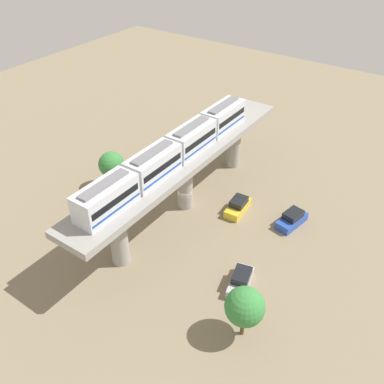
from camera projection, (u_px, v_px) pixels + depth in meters
The scene contains 9 objects.
ground_plane at pixel (185, 206), 52.60m from camera, with size 120.00×120.00×0.00m, color #84755B.
viaduct at pixel (185, 167), 49.20m from camera, with size 5.20×35.80×7.34m.
train at pixel (173, 151), 45.99m from camera, with size 2.64×27.45×3.24m.
parked_car_silver at pixel (241, 281), 41.64m from camera, with size 2.75×4.51×1.76m.
parked_car_blue at pixel (292, 219), 49.30m from camera, with size 2.56×4.46×1.76m.
parked_car_yellow at pixel (238, 206), 51.29m from camera, with size 2.13×4.33×1.76m.
tree_near_viaduct at pixel (179, 142), 58.59m from camera, with size 3.08×3.08×5.10m.
tree_mid_lot at pixel (245, 307), 35.44m from camera, with size 3.50×3.50×5.44m.
tree_far_corner at pixel (111, 164), 53.96m from camera, with size 3.36×3.36×5.13m.
Camera 1 is at (24.46, -33.49, 32.42)m, focal length 39.31 mm.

